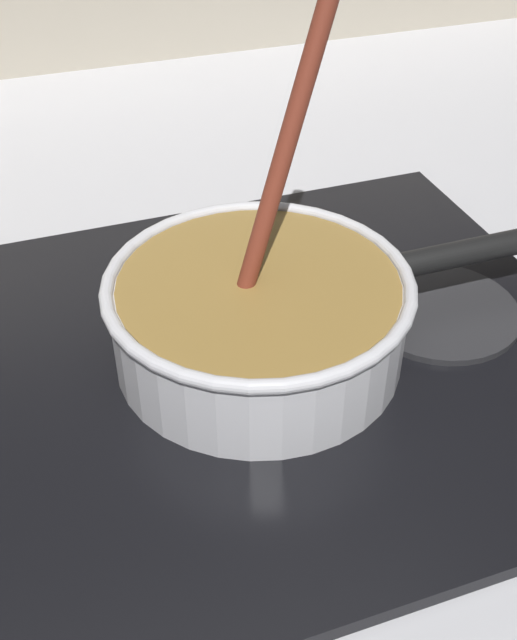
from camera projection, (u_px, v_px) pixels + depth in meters
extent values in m
cube|color=#B7B7BC|center=(210.00, 449.00, 0.58)|extent=(2.40, 1.60, 0.04)
cube|color=black|center=(258.00, 360.00, 0.63)|extent=(0.56, 0.48, 0.01)
torus|color=#592D0C|center=(258.00, 350.00, 0.62)|extent=(0.20, 0.20, 0.01)
cylinder|color=#262628|center=(438.00, 310.00, 0.66)|extent=(0.14, 0.14, 0.01)
cylinder|color=silver|center=(258.00, 320.00, 0.60)|extent=(0.23, 0.23, 0.07)
cylinder|color=olive|center=(258.00, 316.00, 0.60)|extent=(0.22, 0.22, 0.06)
torus|color=silver|center=(258.00, 283.00, 0.58)|extent=(0.24, 0.24, 0.01)
cylinder|color=black|center=(484.00, 249.00, 0.64)|extent=(0.17, 0.02, 0.02)
cylinder|color=beige|center=(214.00, 362.00, 0.52)|extent=(0.03, 0.03, 0.01)
cylinder|color=beige|center=(285.00, 277.00, 0.60)|extent=(0.03, 0.03, 0.01)
cylinder|color=#EDD88C|center=(341.00, 267.00, 0.61)|extent=(0.03, 0.03, 0.01)
cylinder|color=beige|center=(147.00, 325.00, 0.55)|extent=(0.03, 0.03, 0.01)
cylinder|color=maroon|center=(291.00, 128.00, 0.53)|extent=(0.11, 0.05, 0.26)
cube|color=brown|center=(241.00, 303.00, 0.58)|extent=(0.05, 0.04, 0.01)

